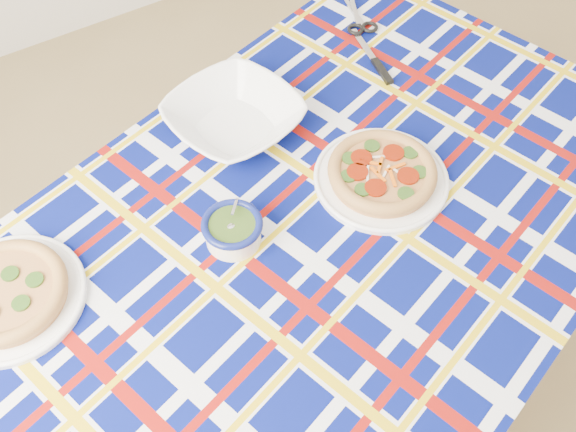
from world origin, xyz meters
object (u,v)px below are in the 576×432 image
dining_table (320,243)px  pesto_bowl (233,229)px  main_focaccia_plate (382,172)px  serving_bowl (234,118)px

dining_table → pesto_bowl: size_ratio=14.68×
main_focaccia_plate → serving_bowl: (-0.19, 0.30, 0.01)m
main_focaccia_plate → serving_bowl: size_ratio=1.04×
pesto_bowl → serving_bowl: (0.15, 0.27, -0.00)m
dining_table → serving_bowl: 0.35m
pesto_bowl → dining_table: bearing=-18.6°
dining_table → pesto_bowl: pesto_bowl is taller
dining_table → main_focaccia_plate: main_focaccia_plate is taller
dining_table → main_focaccia_plate: bearing=-8.5°
pesto_bowl → serving_bowl: 0.31m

